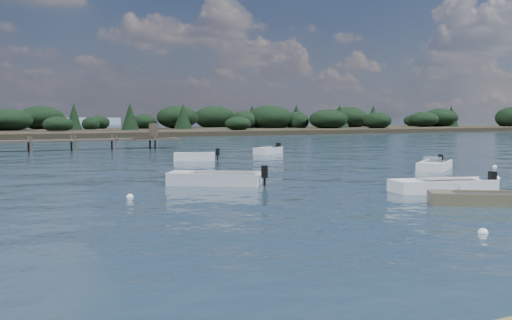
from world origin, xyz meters
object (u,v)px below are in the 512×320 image
dinghy_near_olive (480,201)px  dinghy_mid_white_b (435,167)px  dinghy_mid_grey (214,181)px  dinghy_mid_white_a (442,188)px  tender_far_grey_b (268,152)px  tender_far_white (195,158)px

dinghy_near_olive → dinghy_mid_white_b: (10.24, 13.31, 0.02)m
dinghy_near_olive → dinghy_mid_white_b: size_ratio=0.92×
dinghy_mid_grey → dinghy_near_olive: bearing=-61.3°
dinghy_mid_white_a → dinghy_mid_grey: bearing=136.4°
tender_far_grey_b → dinghy_mid_white_a: (-7.00, -29.53, -0.02)m
tender_far_grey_b → dinghy_near_olive: tender_far_grey_b is taller
dinghy_near_olive → dinghy_mid_white_b: bearing=52.4°
tender_far_white → dinghy_near_olive: 28.71m
dinghy_mid_grey → tender_far_white: 17.86m
tender_far_grey_b → dinghy_near_olive: 34.63m
tender_far_grey_b → tender_far_white: 10.54m
dinghy_mid_grey → tender_far_white: dinghy_mid_grey is taller
dinghy_mid_grey → dinghy_mid_white_b: 16.78m
dinghy_near_olive → tender_far_white: bearing=91.2°
tender_far_grey_b → dinghy_near_olive: size_ratio=0.86×
tender_far_white → dinghy_near_olive: bearing=-88.8°
tender_far_white → dinghy_mid_white_a: bearing=-84.5°
tender_far_grey_b → tender_far_white: size_ratio=0.98×
dinghy_near_olive → dinghy_mid_white_a: bearing=65.6°
tender_far_white → dinghy_mid_white_a: 24.85m
dinghy_mid_grey → dinghy_mid_white_b: bearing=5.0°
dinghy_mid_grey → dinghy_near_olive: size_ratio=1.19×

